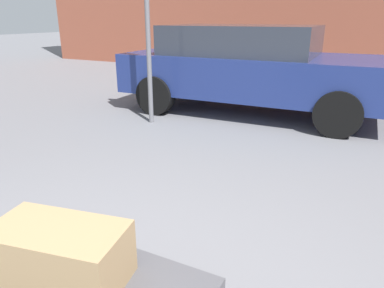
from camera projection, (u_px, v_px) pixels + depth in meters
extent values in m
cylinder|color=black|center=(62.00, 269.00, 2.15)|extent=(0.24, 0.06, 0.24)
cube|color=#9E7F56|center=(59.00, 254.00, 1.71)|extent=(0.70, 0.46, 0.28)
cube|color=navy|center=(254.00, 74.00, 6.00)|extent=(4.35, 1.93, 0.64)
cube|color=#2D333D|center=(241.00, 40.00, 5.91)|extent=(2.45, 1.66, 0.46)
cylinder|color=black|center=(346.00, 91.00, 6.25)|extent=(0.65, 0.24, 0.64)
cylinder|color=black|center=(338.00, 114.00, 4.81)|extent=(0.65, 0.24, 0.64)
cylinder|color=black|center=(198.00, 80.00, 7.40)|extent=(0.65, 0.24, 0.64)
cylinder|color=black|center=(156.00, 95.00, 5.96)|extent=(0.65, 0.24, 0.64)
cylinder|color=slate|center=(148.00, 40.00, 5.18)|extent=(0.07, 0.07, 2.47)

